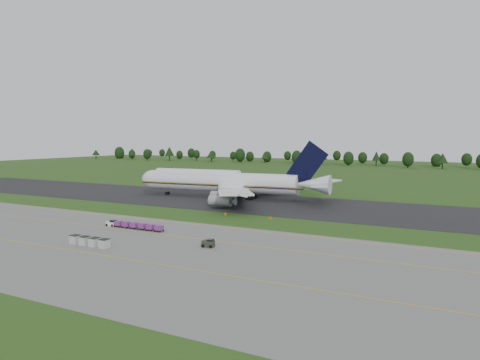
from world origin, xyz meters
The scene contains 10 objects.
ground centered at (0.00, 0.00, 0.00)m, with size 600.00×600.00×0.00m, color #244615.
apron centered at (0.00, -34.00, 0.03)m, with size 300.00×52.00×0.06m, color slate.
taxiway centered at (0.00, 28.00, 0.04)m, with size 300.00×40.00×0.08m, color black.
apron_markings centered at (0.00, -26.98, 0.06)m, with size 300.00×30.20×0.01m.
tree_line centered at (-2.18, 219.23, 5.89)m, with size 528.76×23.96×11.71m.
aircraft centered at (-18.81, 33.14, 5.30)m, with size 66.26×64.22×18.57m.
baggage_train centered at (-10.66, -20.15, 0.78)m, with size 15.16×1.37×1.32m.
utility_cart centered at (12.45, -26.83, 0.63)m, with size 2.29×1.55×1.18m.
uld_row centered at (-6.99, -36.13, 0.87)m, with size 8.84×1.64×1.62m.
edge_markers centered at (4.32, 4.23, 0.27)m, with size 12.98×0.30×0.60m.
Camera 1 is at (56.14, -96.39, 19.70)m, focal length 35.00 mm.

